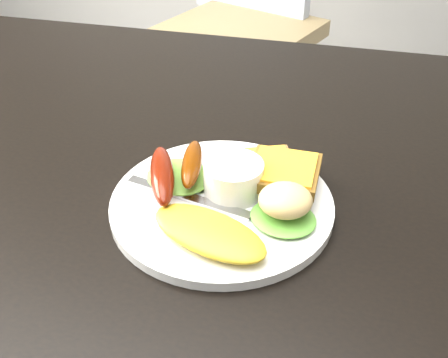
# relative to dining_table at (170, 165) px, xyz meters

# --- Properties ---
(dining_table) EXTENTS (1.20, 0.80, 0.04)m
(dining_table) POSITION_rel_dining_table_xyz_m (0.00, 0.00, 0.00)
(dining_table) COLOR black
(dining_table) RESTS_ON ground
(dining_chair) EXTENTS (0.61, 0.61, 0.06)m
(dining_chair) POSITION_rel_dining_table_xyz_m (-0.17, 1.20, -0.28)
(dining_chair) COLOR tan
(dining_chair) RESTS_ON ground
(plate) EXTENTS (0.24, 0.24, 0.01)m
(plate) POSITION_rel_dining_table_xyz_m (0.09, -0.09, 0.03)
(plate) COLOR white
(plate) RESTS_ON dining_table
(lettuce_left) EXTENTS (0.10, 0.09, 0.01)m
(lettuce_left) POSITION_rel_dining_table_xyz_m (0.04, -0.07, 0.04)
(lettuce_left) COLOR #5A9B27
(lettuce_left) RESTS_ON plate
(lettuce_right) EXTENTS (0.09, 0.08, 0.01)m
(lettuce_right) POSITION_rel_dining_table_xyz_m (0.16, -0.11, 0.04)
(lettuce_right) COLOR #338C21
(lettuce_right) RESTS_ON plate
(omelette) EXTENTS (0.14, 0.10, 0.02)m
(omelette) POSITION_rel_dining_table_xyz_m (0.09, -0.16, 0.04)
(omelette) COLOR yellow
(omelette) RESTS_ON plate
(sausage_a) EXTENTS (0.06, 0.11, 0.03)m
(sausage_a) POSITION_rel_dining_table_xyz_m (0.02, -0.09, 0.05)
(sausage_a) COLOR #5A2209
(sausage_a) RESTS_ON lettuce_left
(sausage_b) EXTENTS (0.04, 0.09, 0.02)m
(sausage_b) POSITION_rel_dining_table_xyz_m (0.05, -0.06, 0.05)
(sausage_b) COLOR #692704
(sausage_b) RESTS_ON lettuce_left
(ramekin) EXTENTS (0.08, 0.08, 0.04)m
(ramekin) POSITION_rel_dining_table_xyz_m (0.10, -0.08, 0.05)
(ramekin) COLOR white
(ramekin) RESTS_ON plate
(toast_a) EXTENTS (0.10, 0.10, 0.01)m
(toast_a) POSITION_rel_dining_table_xyz_m (0.13, -0.04, 0.04)
(toast_a) COLOR brown
(toast_a) RESTS_ON plate
(toast_b) EXTENTS (0.08, 0.08, 0.01)m
(toast_b) POSITION_rel_dining_table_xyz_m (0.15, -0.05, 0.05)
(toast_b) COLOR brown
(toast_b) RESTS_ON toast_a
(potato_salad) EXTENTS (0.07, 0.06, 0.03)m
(potato_salad) POSITION_rel_dining_table_xyz_m (0.16, -0.11, 0.06)
(potato_salad) COLOR beige
(potato_salad) RESTS_ON lettuce_right
(fork) EXTENTS (0.15, 0.04, 0.00)m
(fork) POSITION_rel_dining_table_xyz_m (0.06, -0.10, 0.03)
(fork) COLOR #ADAFB7
(fork) RESTS_ON plate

